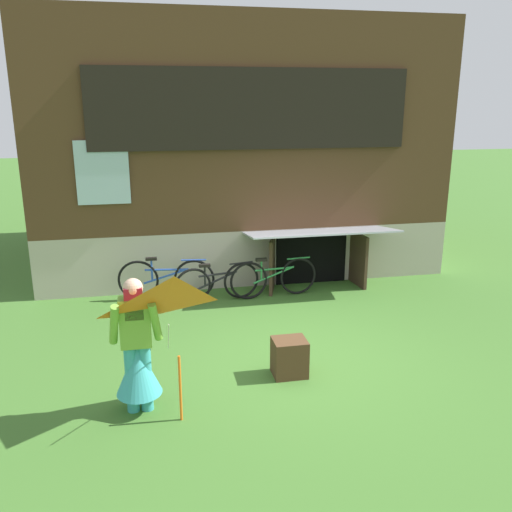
# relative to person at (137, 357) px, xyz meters

# --- Properties ---
(ground_plane) EXTENTS (60.00, 60.00, 0.00)m
(ground_plane) POSITION_rel_person_xyz_m (2.11, 1.05, -0.68)
(ground_plane) COLOR #3D6B28
(log_house) EXTENTS (7.98, 6.48, 4.98)m
(log_house) POSITION_rel_person_xyz_m (2.12, 6.72, 1.82)
(log_house) COLOR #ADA393
(log_house) RESTS_ON ground_plane
(person) EXTENTS (0.61, 0.52, 1.61)m
(person) POSITION_rel_person_xyz_m (0.00, 0.00, 0.00)
(person) COLOR teal
(person) RESTS_ON ground_plane
(kite) EXTENTS (1.13, 1.11, 1.67)m
(kite) POSITION_rel_person_xyz_m (0.43, -0.57, 0.66)
(kite) COLOR orange
(kite) RESTS_ON ground_plane
(bicycle_green) EXTENTS (1.64, 0.20, 0.75)m
(bicycle_green) POSITION_rel_person_xyz_m (2.38, 3.40, -0.31)
(bicycle_green) COLOR black
(bicycle_green) RESTS_ON ground_plane
(bicycle_black) EXTENTS (1.56, 0.35, 0.72)m
(bicycle_black) POSITION_rel_person_xyz_m (1.34, 3.35, -0.32)
(bicycle_black) COLOR black
(bicycle_black) RESTS_ON ground_plane
(bicycle_blue) EXTENTS (1.72, 0.29, 0.79)m
(bicycle_blue) POSITION_rel_person_xyz_m (0.46, 3.65, -0.29)
(bicycle_blue) COLOR black
(bicycle_blue) RESTS_ON ground_plane
(wooden_crate) EXTENTS (0.43, 0.37, 0.49)m
(wooden_crate) POSITION_rel_person_xyz_m (1.91, 0.48, -0.43)
(wooden_crate) COLOR #4C331E
(wooden_crate) RESTS_ON ground_plane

